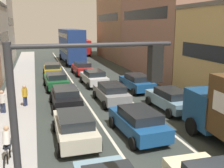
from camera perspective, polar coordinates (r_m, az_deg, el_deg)
The scene contains 20 objects.
sidewalk_left at distance 26.22m, azimuth -19.36°, elevation -0.41°, with size 2.60×64.00×0.14m, color #AAAAAA.
lane_stripe_left at distance 26.42m, azimuth -8.48°, elevation 0.15°, with size 0.16×60.00×0.01m, color silver.
lane_stripe_right at distance 27.08m, azimuth -1.35°, elevation 0.61°, with size 0.16×60.00×0.01m, color silver.
building_row_right at distance 33.53m, azimuth 10.52°, elevation 12.77°, with size 7.20×43.90×12.81m.
traffic_light_pole at distance 5.81m, azimuth -8.29°, elevation -7.44°, with size 3.58×0.38×5.50m.
sedan_centre_lane_second at distance 13.95m, azimuth 5.78°, elevation -8.20°, with size 2.26×4.40×1.49m.
wagon_left_lane_second at distance 13.38m, azimuth -8.23°, elevation -9.22°, with size 2.07×4.30×1.49m.
hatchback_centre_lane_third at distance 19.52m, azimuth -0.17°, elevation -1.91°, with size 2.10×4.32×1.49m.
sedan_left_lane_third at distance 18.74m, azimuth -10.19°, elevation -2.76°, with size 2.07×4.30×1.49m.
coupe_centre_lane_fourth at distance 25.24m, azimuth -4.02°, elevation 1.50°, with size 2.23×4.38×1.49m.
sedan_left_lane_fourth at distance 24.43m, azimuth -12.20°, elevation 0.84°, with size 2.22×4.38×1.49m.
sedan_centre_lane_fifth at distance 30.83m, azimuth -6.57°, elevation 3.55°, with size 2.20×4.37×1.49m.
sedan_left_lane_fifth at distance 30.40m, azimuth -12.98°, elevation 3.17°, with size 2.15×4.34×1.49m.
sedan_right_lane_behind_truck at distance 18.37m, azimuth 12.77°, elevation -3.21°, with size 2.18×4.36×1.49m.
wagon_right_lane_far at distance 23.20m, azimuth 5.47°, elevation 0.44°, with size 2.18×4.36×1.49m.
bus_mid_queue_primary at distance 40.31m, azimuth -8.97°, elevation 8.61°, with size 2.99×10.56×5.06m.
bus_far_queue_secondary at distance 52.02m, azimuth -6.83°, elevation 8.46°, with size 3.21×10.62×2.90m.
cyclist_on_sidewalk at distance 12.02m, azimuth -22.00°, elevation -12.47°, with size 0.50×1.72×1.72m.
pedestrian_near_kerb at distance 18.38m, azimuth -22.99°, elevation -3.45°, with size 0.53×0.34×1.66m.
pedestrian_mid_sidewalk at distance 19.37m, azimuth -18.62°, elevation -2.28°, with size 0.36×0.46×1.66m.
Camera 1 is at (-5.18, -5.53, 5.83)m, focal length 41.58 mm.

